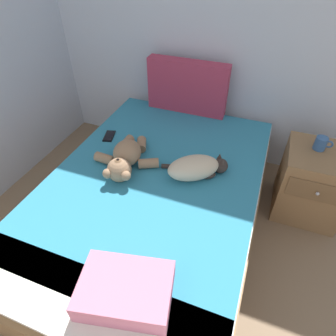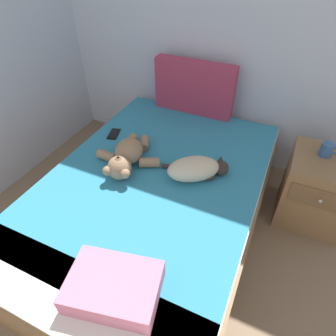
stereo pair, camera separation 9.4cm
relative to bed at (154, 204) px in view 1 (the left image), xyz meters
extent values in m
cube|color=silver|center=(0.37, 1.11, 1.01)|extent=(3.55, 0.06, 2.48)
cube|color=olive|center=(0.00, 0.00, -0.09)|extent=(1.38, 2.03, 0.29)
cube|color=white|center=(0.00, 0.00, 0.14)|extent=(1.34, 1.97, 0.17)
cube|color=teal|center=(0.00, 0.06, 0.23)|extent=(1.32, 1.83, 0.02)
cube|color=silver|center=(0.00, -0.85, 0.23)|extent=(1.32, 0.32, 0.02)
cube|color=#A5334C|center=(-0.08, 0.94, 0.46)|extent=(0.68, 0.11, 0.44)
ellipsoid|color=#C6B293|center=(0.23, 0.12, 0.32)|extent=(0.39, 0.35, 0.15)
sphere|color=#332823|center=(0.39, 0.23, 0.29)|extent=(0.10, 0.10, 0.10)
cone|color=#332823|center=(0.37, 0.25, 0.35)|extent=(0.04, 0.04, 0.04)
cone|color=#332823|center=(0.40, 0.20, 0.35)|extent=(0.04, 0.04, 0.04)
cylinder|color=#332823|center=(0.09, 0.15, 0.26)|extent=(0.16, 0.07, 0.03)
ellipsoid|color=#332823|center=(0.33, 0.14, 0.26)|extent=(0.11, 0.10, 0.04)
ellipsoid|color=#937051|center=(-0.23, 0.10, 0.32)|extent=(0.23, 0.26, 0.16)
sphere|color=#937051|center=(-0.20, -0.08, 0.32)|extent=(0.16, 0.16, 0.16)
sphere|color=brown|center=(-0.20, -0.08, 0.37)|extent=(0.06, 0.06, 0.06)
sphere|color=black|center=(-0.20, -0.08, 0.40)|extent=(0.02, 0.02, 0.02)
sphere|color=#937051|center=(-0.13, -0.12, 0.33)|extent=(0.06, 0.06, 0.06)
sphere|color=#937051|center=(-0.25, -0.14, 0.33)|extent=(0.06, 0.06, 0.06)
cylinder|color=#937051|center=(-0.07, 0.10, 0.28)|extent=(0.15, 0.12, 0.07)
cylinder|color=#937051|center=(-0.21, 0.28, 0.28)|extent=(0.11, 0.14, 0.07)
cylinder|color=#937051|center=(-0.38, 0.04, 0.28)|extent=(0.14, 0.08, 0.07)
cylinder|color=#937051|center=(-0.32, 0.26, 0.28)|extent=(0.07, 0.13, 0.07)
cube|color=black|center=(-0.51, 0.33, 0.25)|extent=(0.11, 0.16, 0.01)
cube|color=black|center=(-0.51, 0.33, 0.25)|extent=(0.09, 0.14, 0.00)
cube|color=#D1728C|center=(0.19, -0.75, 0.30)|extent=(0.45, 0.36, 0.11)
cube|color=olive|center=(1.03, 0.58, 0.04)|extent=(0.45, 0.45, 0.55)
cube|color=brown|center=(1.03, 0.35, 0.16)|extent=(0.39, 0.01, 0.15)
sphere|color=#B2B2B7|center=(1.03, 0.33, 0.16)|extent=(0.02, 0.02, 0.02)
cylinder|color=#33598C|center=(0.99, 0.63, 0.36)|extent=(0.08, 0.08, 0.09)
torus|color=#33598C|center=(1.04, 0.63, 0.36)|extent=(0.06, 0.01, 0.06)
camera|label=1|loc=(0.57, -1.25, 1.51)|focal=30.51mm
camera|label=2|loc=(0.66, -1.21, 1.51)|focal=30.51mm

